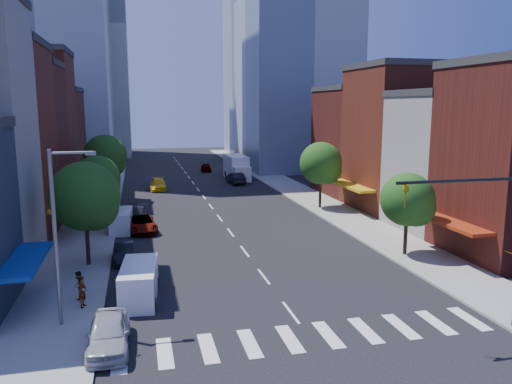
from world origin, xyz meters
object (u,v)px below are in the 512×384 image
Objects in this scene: parked_car_third at (142,224)px; cargo_van_near at (139,283)px; taxi at (158,185)px; parked_car_rear at (137,215)px; parked_car_front at (108,333)px; box_truck at (237,168)px; pedestrian_far at (78,285)px; traffic_car_oncoming at (236,178)px; cargo_van_far at (121,221)px; pedestrian_near at (82,292)px; parked_car_second at (124,253)px; traffic_car_far at (206,167)px.

cargo_van_near reaches higher than parked_car_third.
parked_car_rear is at bearing -95.79° from taxi.
box_truck is (16.50, 52.13, 0.92)m from parked_car_front.
parked_car_third is 3.03× the size of pedestrian_far.
traffic_car_oncoming is 4.74m from box_truck.
pedestrian_near is at bearing -92.54° from cargo_van_far.
parked_car_second is at bearing -90.12° from parked_car_rear.
cargo_van_far is 0.51× the size of box_truck.
cargo_van_near is 3.47m from pedestrian_far.
pedestrian_far is (-15.11, -56.08, 0.28)m from traffic_car_far.
cargo_van_far is 33.70m from box_truck.
parked_car_front is 0.98× the size of parked_car_rear.
parked_car_second is 37.14m from traffic_car_oncoming.
box_truck reaches higher than parked_car_third.
pedestrian_far is at bearing 61.37° from traffic_car_oncoming.
taxi is at bearing 85.51° from parked_car_front.
taxi reaches higher than traffic_car_far.
cargo_van_near is (0.03, -20.54, 0.34)m from parked_car_rear.
taxi is 11.53m from traffic_car_oncoming.
pedestrian_far reaches higher than parked_car_second.
pedestrian_near is at bearing -104.87° from parked_car_second.
pedestrian_far is at bearing 26.56° from pedestrian_near.
parked_car_front is 6.71m from pedestrian_far.
taxi is (3.82, 31.14, 0.09)m from parked_car_second.
parked_car_second is 0.78× the size of parked_car_third.
taxi is at bearing -149.20° from box_truck.
pedestrian_near is (-17.04, -42.46, 0.21)m from traffic_car_oncoming.
cargo_van_far is 16.47m from pedestrian_far.
pedestrian_near is at bearing 62.39° from traffic_car_oncoming.
pedestrian_far is at bearing 108.06° from parked_car_front.
traffic_car_far is at bearing -87.04° from traffic_car_oncoming.
pedestrian_far is at bearing -108.85° from parked_car_third.
pedestrian_far is at bearing -109.66° from parked_car_second.
taxi reaches higher than parked_car_third.
pedestrian_far is at bearing -95.32° from parked_car_rear.
cargo_van_near is at bearing -91.19° from taxi.
cargo_van_near is at bearing -67.56° from pedestrian_near.
box_truck reaches higher than parked_car_rear.
parked_car_second is 2.23× the size of pedestrian_near.
cargo_van_far is (-1.41, -3.54, 0.26)m from parked_car_rear.
cargo_van_near is 1.11× the size of cargo_van_far.
box_truck is 50.37m from pedestrian_near.
parked_car_front is 5.40m from pedestrian_near.
parked_car_third is at bearing 79.21° from parked_car_second.
pedestrian_near is 1.31m from pedestrian_far.
cargo_van_near is 57.92m from traffic_car_far.
traffic_car_far is at bearing 79.04° from parked_car_front.
traffic_car_oncoming reaches higher than taxi.
traffic_car_oncoming reaches higher than parked_car_second.
parked_car_second is 41.74m from box_truck.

